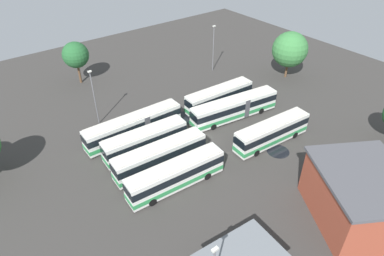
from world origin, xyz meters
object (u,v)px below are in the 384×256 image
bus_row1_slot0 (134,126)px  bus_row1_slot1 (145,141)px  bus_row1_slot2 (160,156)px  depot_building (359,197)px  tree_north_edge (290,49)px  tree_west_edge (76,55)px  bus_row0_slot3 (272,132)px  lamp_post_by_building (213,47)px  bus_row0_slot0 (219,97)px  bus_row0_slot1 (235,108)px  bus_row1_slot3 (176,175)px  lamp_post_far_corner (94,96)px

bus_row1_slot0 → bus_row1_slot1: (0.58, 4.04, -0.00)m
bus_row1_slot2 → depot_building: bearing=121.5°
depot_building → tree_north_edge: size_ratio=1.57×
tree_west_edge → bus_row0_slot3: bearing=112.2°
bus_row1_slot2 → lamp_post_by_building: bearing=-143.4°
bus_row0_slot0 → tree_west_edge: bearing=-56.7°
tree_north_edge → depot_building: bearing=51.6°
bus_row0_slot3 → tree_north_edge: (-18.51, -12.59, 3.72)m
bus_row0_slot0 → bus_row1_slot1: bearing=10.2°
bus_row0_slot1 → bus_row1_slot1: same height
bus_row0_slot0 → tree_north_edge: 18.21m
bus_row1_slot2 → bus_row1_slot3: size_ratio=1.00×
bus_row1_slot0 → depot_building: depot_building is taller
bus_row1_slot1 → bus_row1_slot2: 3.98m
bus_row0_slot0 → lamp_post_far_corner: 19.98m
lamp_post_far_corner → tree_west_edge: lamp_post_far_corner is taller
depot_building → tree_north_edge: bearing=-128.4°
bus_row0_slot3 → lamp_post_far_corner: lamp_post_far_corner is taller
bus_row0_slot0 → bus_row1_slot2: 17.60m
bus_row1_slot2 → tree_north_edge: 35.01m
bus_row0_slot0 → lamp_post_by_building: 14.52m
bus_row0_slot3 → depot_building: 15.25m
bus_row1_slot0 → tree_north_edge: tree_north_edge is taller
bus_row0_slot1 → lamp_post_far_corner: (17.85, -11.78, 3.04)m
bus_row0_slot1 → bus_row1_slot1: bearing=-4.4°
tree_west_edge → tree_north_edge: bearing=145.9°
bus_row0_slot3 → bus_row0_slot1: bearing=-92.5°
bus_row1_slot2 → bus_row1_slot1: bearing=-92.7°
bus_row0_slot0 → bus_row0_slot3: size_ratio=1.01×
bus_row0_slot0 → bus_row1_slot2: size_ratio=0.97×
bus_row1_slot0 → tree_west_edge: tree_west_edge is taller
bus_row1_slot0 → bus_row1_slot3: size_ratio=1.17×
bus_row1_slot0 → bus_row0_slot0: bearing=175.7°
bus_row0_slot3 → tree_west_edge: tree_west_edge is taller
tree_north_edge → tree_west_edge: bearing=-34.1°
depot_building → lamp_post_far_corner: bearing=-67.6°
bus_row1_slot0 → tree_north_edge: size_ratio=1.68×
bus_row0_slot1 → lamp_post_far_corner: lamp_post_far_corner is taller
bus_row1_slot0 → bus_row1_slot2: bearing=84.5°
bus_row1_slot0 → tree_north_edge: bearing=178.9°
tree_west_edge → tree_north_edge: size_ratio=0.89×
bus_row1_slot2 → lamp_post_far_corner: size_ratio=1.43×
bus_row0_slot3 → lamp_post_far_corner: 26.58m
bus_row0_slot3 → depot_building: bearing=77.8°
bus_row1_slot2 → tree_north_edge: (-34.02, -7.35, 3.72)m
tree_west_edge → bus_row1_slot2: bearing=87.5°
lamp_post_far_corner → tree_north_edge: lamp_post_far_corner is taller
bus_row0_slot1 → lamp_post_far_corner: bearing=-33.4°
depot_building → bus_row1_slot2: bearing=-58.5°
lamp_post_far_corner → bus_row1_slot0: bearing=112.9°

